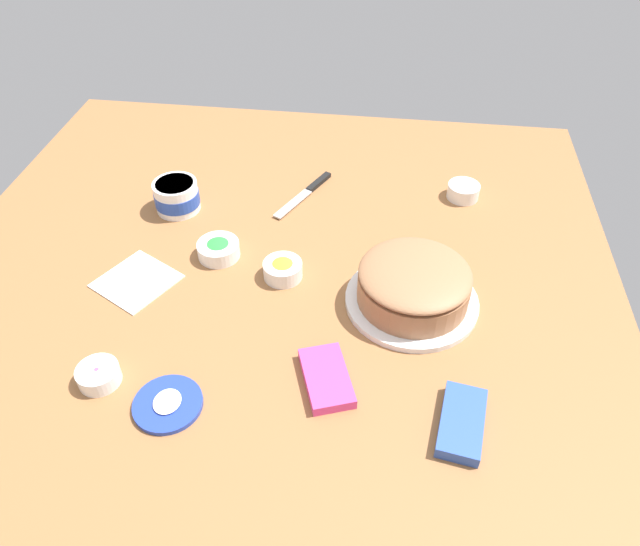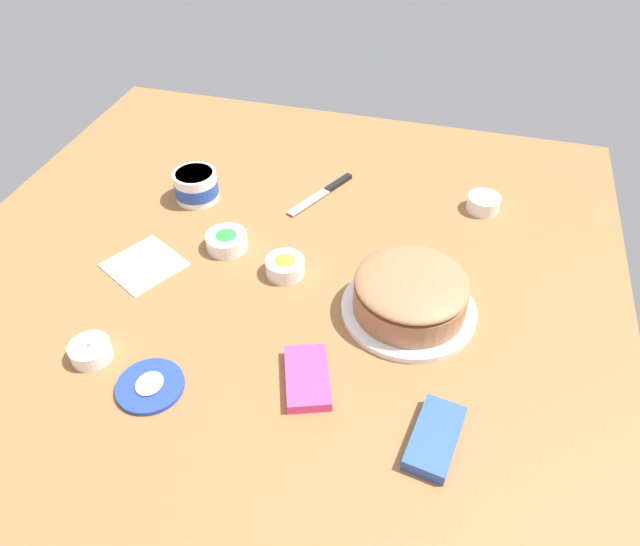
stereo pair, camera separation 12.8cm
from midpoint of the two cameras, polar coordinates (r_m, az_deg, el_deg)
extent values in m
plane|color=#936038|center=(1.34, -7.24, -0.35)|extent=(1.54, 1.54, 0.00)
cylinder|color=white|center=(1.27, 5.92, -2.80)|extent=(0.28, 0.28, 0.01)
cylinder|color=pink|center=(1.24, 6.03, -1.76)|extent=(0.21, 0.21, 0.05)
cylinder|color=#9E6B47|center=(1.24, 6.04, -1.59)|extent=(0.23, 0.23, 0.06)
ellipsoid|color=#9E6B47|center=(1.21, 6.18, -0.22)|extent=(0.23, 0.23, 0.04)
cylinder|color=white|center=(1.56, -15.93, 7.03)|extent=(0.11, 0.11, 0.08)
cylinder|color=#2347B2|center=(1.56, -15.90, 6.91)|extent=(0.11, 0.11, 0.03)
cylinder|color=#9E6B47|center=(1.54, -16.16, 8.02)|extent=(0.09, 0.09, 0.01)
cylinder|color=#233DAD|center=(1.14, -17.62, -12.09)|extent=(0.13, 0.13, 0.01)
ellipsoid|color=white|center=(1.14, -17.70, -11.85)|extent=(0.06, 0.05, 0.01)
cube|color=silver|center=(1.53, -5.02, 6.56)|extent=(0.14, 0.08, 0.00)
cube|color=black|center=(1.61, -2.44, 8.62)|extent=(0.09, 0.06, 0.01)
cylinder|color=white|center=(1.40, -12.32, 2.09)|extent=(0.10, 0.10, 0.04)
cylinder|color=green|center=(1.39, -12.35, 2.25)|extent=(0.08, 0.08, 0.01)
ellipsoid|color=green|center=(1.39, -12.39, 2.47)|extent=(0.07, 0.07, 0.02)
cylinder|color=white|center=(1.58, 11.34, 7.62)|extent=(0.08, 0.08, 0.04)
cylinder|color=pink|center=(1.58, 11.34, 7.63)|extent=(0.07, 0.07, 0.01)
ellipsoid|color=pink|center=(1.58, 11.38, 7.84)|extent=(0.06, 0.06, 0.02)
cylinder|color=white|center=(1.32, -6.40, 0.07)|extent=(0.09, 0.09, 0.04)
cylinder|color=yellow|center=(1.31, -6.42, 0.27)|extent=(0.07, 0.07, 0.01)
ellipsoid|color=yellow|center=(1.31, -6.45, 0.50)|extent=(0.06, 0.06, 0.02)
cylinder|color=white|center=(1.21, -23.41, -9.15)|extent=(0.08, 0.08, 0.03)
cylinder|color=#B251C6|center=(1.21, -23.42, -9.12)|extent=(0.07, 0.07, 0.01)
ellipsoid|color=#B251C6|center=(1.21, -23.51, -8.91)|extent=(0.06, 0.06, 0.02)
cube|color=#2D51B2|center=(1.08, 10.08, -14.13)|extent=(0.16, 0.10, 0.03)
cube|color=#E53D8E|center=(1.12, -2.70, -10.20)|extent=(0.16, 0.12, 0.02)
cube|color=white|center=(1.39, -19.77, -0.80)|extent=(0.20, 0.20, 0.01)
camera|label=1|loc=(0.06, -92.87, -2.61)|focal=33.33mm
camera|label=2|loc=(0.06, 87.13, 2.61)|focal=33.33mm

